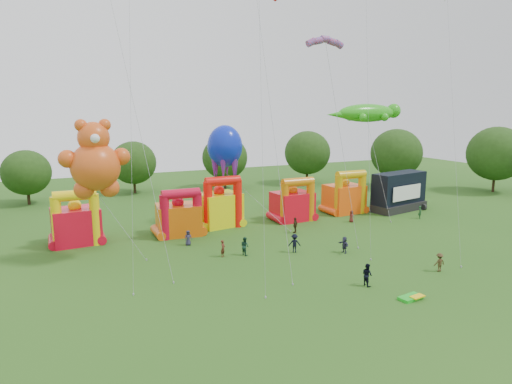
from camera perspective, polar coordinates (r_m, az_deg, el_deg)
name	(u,v)px	position (r m, az deg, el deg)	size (l,w,h in m)	color
ground	(393,323)	(34.39, 16.74, -15.41)	(160.00, 160.00, 0.00)	#255217
tree_ring	(378,236)	(31.89, 15.05, -5.35)	(121.56, 123.64, 12.07)	#352314
bouncy_castle_0	(76,223)	(53.38, -21.57, -3.63)	(5.16, 4.28, 6.19)	red
bouncy_castle_1	(179,217)	(53.94, -9.61, -3.09)	(5.27, 4.39, 5.68)	#D9580B
bouncy_castle_2	(220,207)	(57.24, -4.53, -1.86)	(5.55, 4.74, 6.50)	yellow
bouncy_castle_3	(293,204)	(60.32, 4.67, -1.45)	(5.23, 4.34, 5.85)	red
bouncy_castle_4	(345,196)	(65.55, 11.09, -0.53)	(5.34, 4.43, 6.17)	#FE510D
stage_trailer	(399,192)	(68.94, 17.44, 0.01)	(9.30, 5.01, 5.56)	black
teddy_bear_kite	(103,180)	(45.43, -18.61, 1.40)	(7.36, 4.59, 13.82)	#DA4F18
gecko_kite	(376,155)	(65.88, 14.73, 4.46)	(12.78, 11.57, 15.34)	green
octopus_kite	(247,186)	(56.64, -1.09, 0.81)	(8.01, 9.33, 12.67)	#0C21B8
parafoil_kites	(183,108)	(41.75, -9.14, 10.35)	(26.37, 14.05, 32.13)	red
diamond_kites	(310,107)	(41.32, 6.72, 10.56)	(31.69, 12.71, 34.89)	red
folded_kite_bundle	(412,297)	(38.58, 18.86, -12.36)	(2.13, 1.34, 0.31)	green
spectator_0	(188,238)	(50.13, -8.48, -5.70)	(0.81, 0.53, 1.65)	#292742
spectator_1	(223,248)	(46.07, -4.15, -7.05)	(0.62, 0.41, 1.71)	#512317
spectator_2	(245,246)	(46.45, -1.41, -6.77)	(0.91, 0.71, 1.88)	#163728
spectator_3	(294,243)	(47.38, 4.83, -6.40)	(1.27, 0.73, 1.96)	black
spectator_4	(295,225)	(54.50, 4.92, -4.16)	(1.11, 0.46, 1.89)	#372A16
spectator_5	(344,245)	(47.97, 10.98, -6.49)	(1.60, 0.51, 1.72)	#2A2843
spectator_6	(352,216)	(60.60, 11.86, -2.99)	(0.77, 0.50, 1.57)	#5C1E1A
spectator_7	(420,212)	(65.08, 19.82, -2.39)	(0.63, 0.41, 1.73)	#1C4724
spectator_8	(367,275)	(39.93, 13.73, -10.00)	(0.94, 0.73, 1.94)	black
spectator_9	(439,262)	(45.21, 21.94, -8.15)	(1.12, 0.64, 1.74)	#41301A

